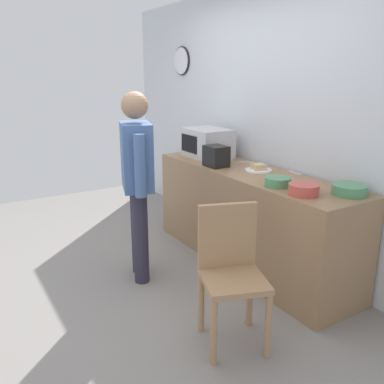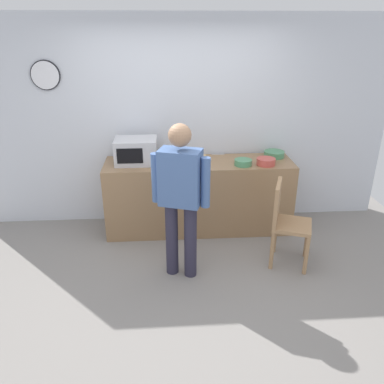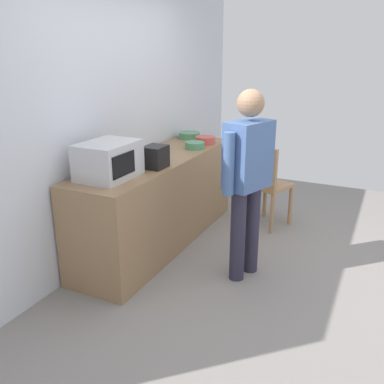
{
  "view_description": "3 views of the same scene",
  "coord_description": "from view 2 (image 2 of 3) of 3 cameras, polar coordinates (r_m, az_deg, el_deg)",
  "views": [
    {
      "loc": [
        3.08,
        -1.15,
        1.77
      ],
      "look_at": [
        0.11,
        0.67,
        0.76
      ],
      "focal_mm": 38.44,
      "sensor_mm": 36.0,
      "label": 1
    },
    {
      "loc": [
        -0.16,
        -3.27,
        2.46
      ],
      "look_at": [
        0.12,
        0.81,
        0.68
      ],
      "focal_mm": 36.24,
      "sensor_mm": 36.0,
      "label": 2
    },
    {
      "loc": [
        -3.25,
        -0.82,
        1.93
      ],
      "look_at": [
        0.0,
        0.74,
        0.69
      ],
      "focal_mm": 39.32,
      "sensor_mm": 36.0,
      "label": 3
    }
  ],
  "objects": [
    {
      "name": "microwave",
      "position": [
        4.74,
        -8.24,
        6.0
      ],
      "size": [
        0.5,
        0.39,
        0.3
      ],
      "color": "silver",
      "rests_on": "kitchen_counter"
    },
    {
      "name": "mixing_bowl",
      "position": [
        4.74,
        10.83,
        4.42
      ],
      "size": [
        0.23,
        0.23,
        0.08
      ],
      "primitive_type": "cylinder",
      "color": "#C64C42",
      "rests_on": "kitchen_counter"
    },
    {
      "name": "salad_bowl",
      "position": [
        4.68,
        7.53,
        4.34
      ],
      "size": [
        0.21,
        0.21,
        0.07
      ],
      "primitive_type": "cylinder",
      "color": "#4C8E60",
      "rests_on": "kitchen_counter"
    },
    {
      "name": "cereal_bowl",
      "position": [
        5.05,
        11.99,
        5.48
      ],
      "size": [
        0.26,
        0.26,
        0.08
      ],
      "primitive_type": "cylinder",
      "color": "#4C8E60",
      "rests_on": "kitchen_counter"
    },
    {
      "name": "ground_plane",
      "position": [
        4.09,
        -0.92,
        -13.49
      ],
      "size": [
        6.0,
        6.0,
        0.0
      ],
      "primitive_type": "plane",
      "color": "gray"
    },
    {
      "name": "kitchen_counter",
      "position": [
        4.93,
        1.01,
        -0.56
      ],
      "size": [
        2.31,
        0.62,
        0.91
      ],
      "primitive_type": "cube",
      "color": "#93704C",
      "rests_on": "ground_plane"
    },
    {
      "name": "back_wall",
      "position": [
        5.0,
        -2.08,
        10.09
      ],
      "size": [
        5.4,
        0.13,
        2.6
      ],
      "color": "silver",
      "rests_on": "ground_plane"
    },
    {
      "name": "toaster",
      "position": [
        4.56,
        -2.89,
        4.87
      ],
      "size": [
        0.22,
        0.18,
        0.2
      ],
      "primitive_type": "cube",
      "color": "black",
      "rests_on": "kitchen_counter"
    },
    {
      "name": "sandwich_plate",
      "position": [
        4.82,
        1.4,
        4.9
      ],
      "size": [
        0.24,
        0.24,
        0.07
      ],
      "color": "white",
      "rests_on": "kitchen_counter"
    },
    {
      "name": "spoon_utensil",
      "position": [
        5.06,
        3.82,
        5.58
      ],
      "size": [
        0.17,
        0.03,
        0.01
      ],
      "primitive_type": "cube",
      "rotation": [
        0.0,
        0.0,
        3.08
      ],
      "color": "silver",
      "rests_on": "kitchen_counter"
    },
    {
      "name": "wooden_chair",
      "position": [
        4.3,
        13.59,
        -4.0
      ],
      "size": [
        0.51,
        0.51,
        0.94
      ],
      "color": "#A87F56",
      "rests_on": "ground_plane"
    },
    {
      "name": "person_standing",
      "position": [
        3.79,
        -1.7,
        0.04
      ],
      "size": [
        0.56,
        0.35,
        1.63
      ],
      "color": "#2B293C",
      "rests_on": "ground_plane"
    },
    {
      "name": "fork_utensil",
      "position": [
        4.94,
        -2.85,
        5.15
      ],
      "size": [
        0.1,
        0.16,
        0.01
      ],
      "primitive_type": "cube",
      "rotation": [
        0.0,
        0.0,
        1.08
      ],
      "color": "silver",
      "rests_on": "kitchen_counter"
    }
  ]
}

